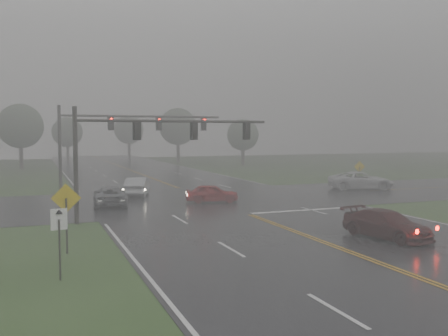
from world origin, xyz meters
name	(u,v)px	position (x,y,z in m)	size (l,w,h in m)	color
ground	(412,276)	(0.00, 0.00, 0.00)	(180.00, 180.00, 0.00)	#2B461E
main_road	(217,203)	(0.00, 20.00, 0.00)	(18.00, 160.00, 0.02)	black
cross_street	(207,199)	(0.00, 22.00, 0.00)	(120.00, 14.00, 0.02)	black
stop_bar	(311,210)	(4.50, 14.40, 0.00)	(8.50, 0.50, 0.01)	silver
sedan_maroon	(386,239)	(3.30, 5.43, 0.00)	(1.87, 4.59, 1.33)	#32090A
sedan_red	(212,202)	(-0.28, 20.21, 0.00)	(1.55, 3.86, 1.31)	#9E0E12
sedan_silver	(137,196)	(-4.63, 25.77, 0.00)	(1.59, 4.56, 1.50)	#ADB0B5
car_grey	(110,206)	(-7.44, 21.25, 0.00)	(2.21, 4.78, 1.33)	slate
pickup_white	(361,189)	(14.98, 23.23, 0.00)	(2.62, 5.69, 1.58)	silver
signal_gantry_near	(139,141)	(-6.65, 14.75, 4.56)	(11.58, 0.28, 6.50)	black
signal_gantry_far	(114,131)	(-5.61, 30.95, 5.25)	(14.59, 0.38, 7.41)	black
sign_diamond_west	(66,207)	(-11.16, 7.83, 1.98)	(1.20, 0.31, 2.94)	black
sign_arrow_white	(59,230)	(-11.63, 3.94, 1.73)	(0.55, 0.11, 2.47)	black
sign_diamond_east	(359,170)	(15.49, 24.20, 1.68)	(1.01, 0.29, 2.49)	black
tree_nw_a	(20,126)	(-13.84, 61.29, 6.00)	(6.21, 6.21, 9.13)	#2F261F
tree_ne_a	(178,127)	(10.90, 68.59, 6.14)	(6.35, 6.35, 9.33)	#2F261F
tree_n_mid	(67,132)	(-6.48, 79.15, 5.19)	(5.38, 5.38, 7.90)	#2F261F
tree_e_near	(243,135)	(18.26, 57.66, 4.76)	(4.94, 4.94, 7.25)	#2F261F
tree_n_far	(129,130)	(6.18, 88.52, 5.74)	(5.95, 5.95, 8.73)	#2F261F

